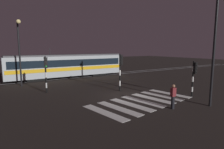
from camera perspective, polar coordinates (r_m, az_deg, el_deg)
name	(u,v)px	position (r m, az deg, el deg)	size (l,w,h in m)	color
ground_plane	(126,96)	(16.69, 4.28, -6.42)	(120.00, 120.00, 0.00)	black
rail_near	(75,78)	(26.87, -10.94, -0.97)	(80.00, 0.12, 0.03)	#59595E
rail_far	(72,76)	(28.20, -12.02, -0.58)	(80.00, 0.12, 0.03)	#59595E
crosswalk_zebra	(142,101)	(15.12, 9.07, -8.00)	(8.92, 5.33, 0.02)	silver
traffic_light_median_centre	(120,67)	(17.96, 2.56, 2.30)	(0.36, 0.42, 3.59)	black
traffic_light_corner_near_right	(194,74)	(17.30, 23.49, 0.24)	(0.36, 0.42, 3.06)	black
traffic_light_corner_far_left	(46,69)	(18.22, -19.32, 1.53)	(0.36, 0.42, 3.39)	black
street_lamp_near_kerb	(218,35)	(14.88, 29.40, 10.31)	(0.44, 1.21, 8.03)	black
street_lamp_trackside_left	(19,45)	(22.40, -26.16, 7.99)	(0.44, 1.21, 7.00)	black
tram	(68,65)	(27.06, -13.08, 2.73)	(16.22, 2.58, 4.15)	#B2BCC1
pedestrian_waiting_at_kerb	(173,96)	(13.64, 17.91, -6.30)	(0.36, 0.24, 1.71)	black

